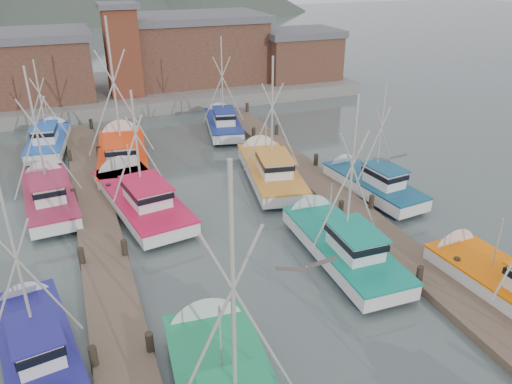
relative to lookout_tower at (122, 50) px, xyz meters
name	(u,v)px	position (x,y,z in m)	size (l,w,h in m)	color
ground	(278,293)	(2.00, -33.00, -5.55)	(260.00, 260.00, 0.00)	#43514D
dock_left	(107,272)	(-5.00, -28.96, -5.34)	(2.30, 46.00, 1.50)	brown
dock_right	(365,221)	(9.00, -28.96, -5.34)	(2.30, 46.00, 1.50)	brown
quay	(142,90)	(2.00, 4.00, -4.95)	(44.00, 16.00, 1.20)	gray
shed_left	(22,66)	(-9.00, 2.00, -1.21)	(12.72, 8.48, 6.20)	brown
shed_center	(194,47)	(8.00, 4.00, -0.86)	(14.84, 9.54, 6.90)	brown
shed_right	(299,54)	(19.00, 1.00, -1.71)	(8.48, 6.36, 5.20)	brown
lookout_tower	(122,50)	(0.00, 0.00, 0.00)	(3.60, 3.60, 8.50)	brown
distant_hills	(32,17)	(-10.76, 89.59, -5.55)	(175.00, 140.00, 42.00)	#3E463A
boat_5	(338,243)	(6.02, -31.15, -4.87)	(3.69, 9.19, 9.16)	black
boat_6	(36,341)	(-7.92, -33.34, -4.87)	(3.59, 8.13, 8.04)	black
boat_7	(508,286)	(11.17, -36.95, -4.86)	(3.98, 9.23, 9.88)	black
boat_8	(138,196)	(-2.44, -22.26, -4.87)	(4.80, 10.55, 8.18)	black
boat_9	(269,169)	(6.42, -21.11, -4.87)	(4.50, 9.88, 9.10)	black
boat_10	(49,195)	(-7.41, -20.15, -4.87)	(3.73, 8.82, 9.16)	black
boat_11	(368,183)	(11.41, -25.46, -4.87)	(3.40, 8.18, 7.68)	black
boat_12	(122,153)	(-2.40, -14.59, -4.86)	(4.48, 10.69, 11.19)	black
boat_13	(223,123)	(6.54, -10.37, -4.87)	(3.96, 8.50, 8.55)	black
boat_14	(50,140)	(-7.30, -9.62, -4.87)	(3.54, 8.49, 7.57)	black
gull_near	(307,267)	(-0.80, -40.92, 1.52)	(1.55, 0.63, 0.24)	gray
gull_far	(389,158)	(6.50, -33.80, 0.57)	(1.55, 0.65, 0.24)	gray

